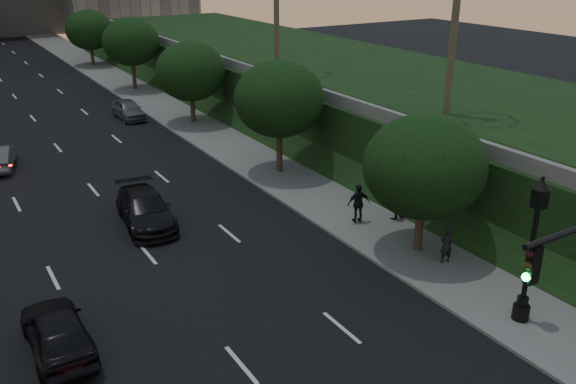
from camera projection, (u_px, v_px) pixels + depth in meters
road_surface at (65, 156)px, 39.49m from camera, size 16.00×140.00×0.02m
sidewalk_right at (209, 132)px, 44.42m from camera, size 4.50×140.00×0.15m
embankment at (356, 93)px, 47.78m from camera, size 18.00×90.00×4.00m
parapet_wall at (261, 74)px, 42.81m from camera, size 0.35×90.00×0.70m
tree_right_a at (424, 167)px, 25.53m from camera, size 5.20×5.20×6.24m
tree_right_b at (279, 99)px, 34.86m from camera, size 5.20×5.20×6.74m
tree_right_c at (191, 71)px, 45.35m from camera, size 5.20×5.20×6.24m
tree_right_d at (131, 42)px, 56.27m from camera, size 5.20×5.20×6.74m
tree_right_e at (89, 30)px, 68.35m from camera, size 5.20×5.20×6.24m
street_lamp at (530, 257)px, 20.97m from camera, size 0.64×0.64×5.62m
sedan_near_left at (57, 331)px, 20.08m from camera, size 1.87×4.63×1.58m
sedan_near_right at (145, 209)px, 29.47m from camera, size 2.81×5.63×1.57m
sedan_far_right at (128, 109)px, 47.94m from camera, size 1.78×4.40×1.50m
pedestrian_a at (446, 245)px, 25.54m from camera, size 0.65×0.49×1.62m
pedestrian_b at (395, 201)px, 29.70m from camera, size 0.99×0.81×1.86m
pedestrian_c at (359, 203)px, 29.32m from camera, size 1.21×0.72×1.93m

